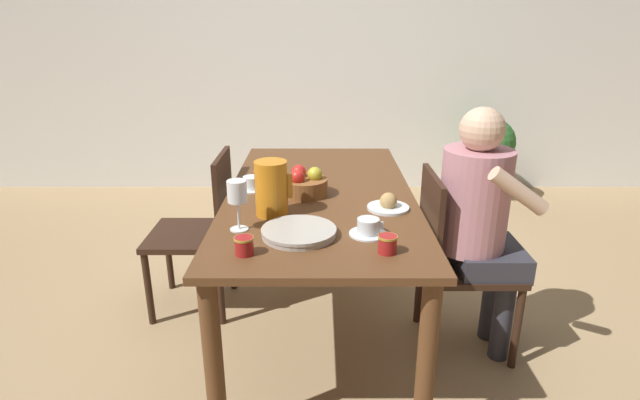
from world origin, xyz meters
TOP-DOWN VIEW (x-y plane):
  - ground_plane at (0.00, 0.00)m, footprint 20.00×20.00m
  - wall_back at (0.00, 2.30)m, footprint 10.00×0.06m
  - dining_table at (0.00, 0.00)m, footprint 0.88×1.70m
  - chair_person_side at (0.63, -0.17)m, footprint 0.42×0.42m
  - chair_opposite at (-0.63, 0.18)m, footprint 0.42×0.42m
  - person_seated at (0.71, -0.20)m, footprint 0.39×0.41m
  - red_pitcher at (-0.20, -0.29)m, footprint 0.16×0.14m
  - wine_glass_water at (-0.32, -0.46)m, footprint 0.08×0.08m
  - teacup_near_person at (0.18, -0.51)m, footprint 0.15×0.15m
  - teacup_across at (-0.33, 0.03)m, footprint 0.15×0.15m
  - serving_tray at (-0.08, -0.52)m, footprint 0.29×0.29m
  - bread_plate at (0.30, -0.23)m, footprint 0.18×0.18m
  - jam_jar_amber at (-0.26, -0.68)m, footprint 0.07×0.07m
  - jam_jar_red at (0.24, -0.66)m, footprint 0.07×0.07m
  - fruit_bowl at (-0.07, -0.04)m, footprint 0.22×0.22m
  - potted_plant at (1.44, 1.89)m, footprint 0.42×0.42m

SIDE VIEW (x-z plane):
  - ground_plane at x=0.00m, z-range 0.00..0.00m
  - chair_person_side at x=0.63m, z-range 0.03..0.90m
  - chair_opposite at x=-0.63m, z-range 0.03..0.90m
  - potted_plant at x=1.44m, z-range 0.10..0.84m
  - dining_table at x=0.00m, z-range 0.26..1.00m
  - person_seated at x=0.71m, z-range 0.11..1.28m
  - serving_tray at x=-0.08m, z-range 0.73..0.76m
  - bread_plate at x=0.30m, z-range 0.72..0.79m
  - teacup_near_person at x=0.18m, z-range 0.73..0.79m
  - teacup_across at x=-0.33m, z-range 0.73..0.79m
  - jam_jar_amber at x=-0.26m, z-range 0.74..0.80m
  - jam_jar_red at x=0.24m, z-range 0.74..0.80m
  - fruit_bowl at x=-0.07m, z-range 0.72..0.85m
  - red_pitcher at x=-0.20m, z-range 0.73..0.96m
  - wine_glass_water at x=-0.32m, z-range 0.78..0.98m
  - wall_back at x=0.00m, z-range 0.00..2.60m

